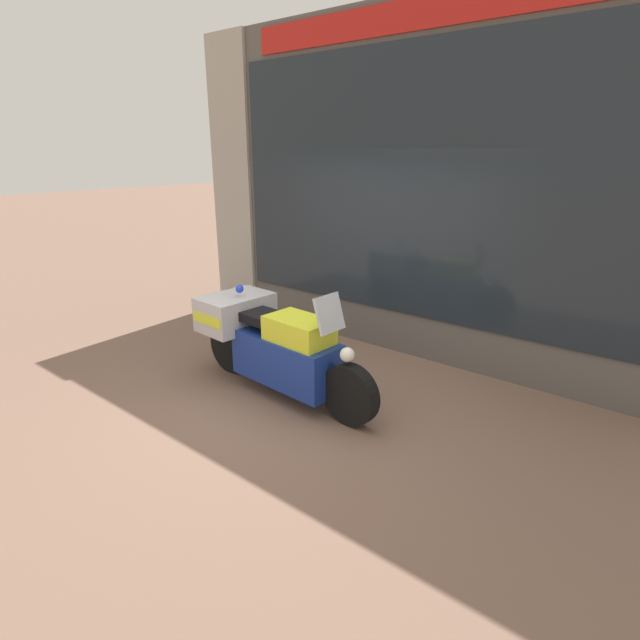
{
  "coord_description": "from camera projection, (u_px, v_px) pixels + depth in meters",
  "views": [
    {
      "loc": [
        3.18,
        -3.51,
        2.48
      ],
      "look_at": [
        -0.06,
        0.5,
        0.72
      ],
      "focal_mm": 28.0,
      "sensor_mm": 36.0,
      "label": 1
    }
  ],
  "objects": [
    {
      "name": "window_display",
      "position": [
        418.0,
        317.0,
        6.43
      ],
      "size": [
        5.21,
        0.3,
        1.83
      ],
      "color": "slate",
      "rests_on": "ground"
    },
    {
      "name": "shop_building",
      "position": [
        374.0,
        187.0,
        6.31
      ],
      "size": [
        6.46,
        0.55,
        4.07
      ],
      "color": "#56514C",
      "rests_on": "ground"
    },
    {
      "name": "ground_plane",
      "position": [
        295.0,
        398.0,
        5.27
      ],
      "size": [
        60.0,
        60.0,
        0.0
      ],
      "primitive_type": "plane",
      "color": "#7A5B4C"
    },
    {
      "name": "paramedic_motorcycle",
      "position": [
        272.0,
        341.0,
        5.3
      ],
      "size": [
        2.41,
        0.82,
        1.22
      ],
      "rotation": [
        0.0,
        0.0,
        -0.06
      ],
      "color": "black",
      "rests_on": "ground"
    }
  ]
}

